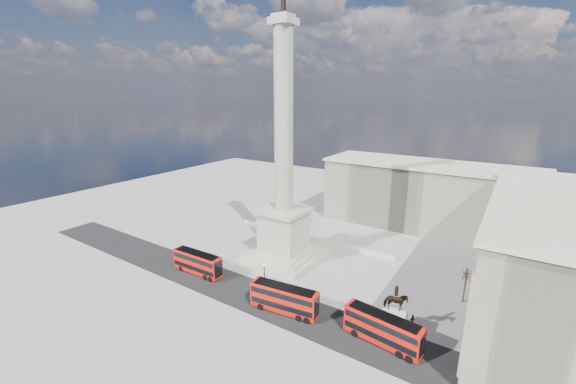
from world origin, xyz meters
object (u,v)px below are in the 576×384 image
(pedestrian_standing, at_px, (412,320))
(pedestrian_crossing, at_px, (290,270))
(red_bus_c, at_px, (383,329))
(victorian_lamp, at_px, (264,278))
(red_bus_b, at_px, (285,299))
(pedestrian_walking, at_px, (351,305))
(red_bus_a, at_px, (198,263))
(equestrian_statue, at_px, (394,320))
(nelsons_column, at_px, (284,199))

(pedestrian_standing, distance_m, pedestrian_crossing, 23.84)
(red_bus_c, distance_m, victorian_lamp, 20.25)
(red_bus_b, xyz_separation_m, pedestrian_crossing, (-6.06, 10.76, -1.52))
(pedestrian_standing, bearing_deg, pedestrian_walking, 11.85)
(red_bus_b, relative_size, pedestrian_standing, 6.43)
(victorian_lamp, xyz_separation_m, pedestrian_standing, (22.54, 6.31, -2.89))
(red_bus_a, bearing_deg, equestrian_statue, 1.96)
(red_bus_a, xyz_separation_m, equestrian_statue, (36.68, 2.20, 0.58))
(victorian_lamp, height_order, pedestrian_walking, victorian_lamp)
(victorian_lamp, bearing_deg, pedestrian_crossing, 96.68)
(red_bus_c, bearing_deg, victorian_lamp, -173.32)
(red_bus_b, height_order, pedestrian_crossing, red_bus_b)
(equestrian_statue, relative_size, pedestrian_walking, 4.88)
(red_bus_b, bearing_deg, equestrian_statue, 4.94)
(pedestrian_standing, bearing_deg, red_bus_b, 27.21)
(pedestrian_walking, bearing_deg, equestrian_statue, -44.06)
(victorian_lamp, height_order, pedestrian_standing, victorian_lamp)
(victorian_lamp, relative_size, pedestrian_walking, 3.82)
(equestrian_statue, height_order, pedestrian_crossing, equestrian_statue)
(pedestrian_crossing, bearing_deg, victorian_lamp, 153.05)
(equestrian_statue, bearing_deg, red_bus_a, -176.57)
(red_bus_a, height_order, equestrian_statue, equestrian_statue)
(pedestrian_standing, bearing_deg, nelsons_column, -12.50)
(equestrian_statue, bearing_deg, pedestrian_crossing, 161.57)
(nelsons_column, xyz_separation_m, pedestrian_crossing, (4.81, -5.14, -12.11))
(red_bus_c, bearing_deg, red_bus_a, -173.04)
(red_bus_a, relative_size, victorian_lamp, 1.66)
(pedestrian_standing, bearing_deg, pedestrian_crossing, -3.81)
(red_bus_c, distance_m, pedestrian_crossing, 23.33)
(pedestrian_standing, bearing_deg, red_bus_c, 73.33)
(nelsons_column, bearing_deg, equestrian_statue, -24.93)
(red_bus_a, height_order, pedestrian_crossing, red_bus_a)
(red_bus_b, bearing_deg, victorian_lamp, 157.60)
(nelsons_column, xyz_separation_m, red_bus_a, (-9.79, -14.70, -10.67))
(red_bus_a, bearing_deg, red_bus_c, -1.23)
(nelsons_column, distance_m, pedestrian_standing, 31.96)
(red_bus_a, bearing_deg, nelsons_column, 54.87)
(pedestrian_standing, relative_size, pedestrian_crossing, 1.08)
(red_bus_a, relative_size, pedestrian_crossing, 6.58)
(nelsons_column, relative_size, red_bus_b, 4.47)
(pedestrian_crossing, bearing_deg, pedestrian_standing, -131.06)
(pedestrian_standing, bearing_deg, equestrian_statue, 73.69)
(nelsons_column, xyz_separation_m, pedestrian_walking, (19.25, -9.55, -12.08))
(nelsons_column, distance_m, red_bus_c, 31.71)
(nelsons_column, height_order, red_bus_a, nelsons_column)
(victorian_lamp, bearing_deg, red_bus_a, -179.40)
(victorian_lamp, distance_m, pedestrian_standing, 23.58)
(nelsons_column, height_order, pedestrian_standing, nelsons_column)
(red_bus_b, bearing_deg, pedestrian_standing, 16.56)
(equestrian_statue, relative_size, pedestrian_standing, 4.70)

